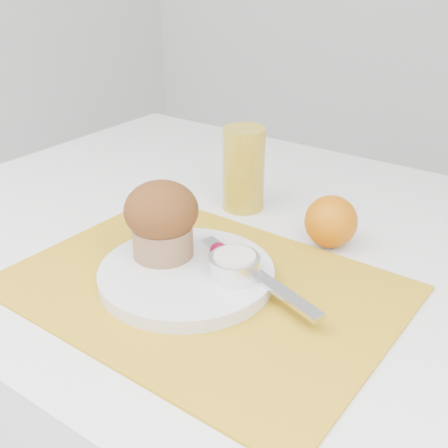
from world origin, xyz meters
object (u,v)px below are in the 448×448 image
Objects in this scene: orange at (331,222)px; muffin at (162,219)px; table at (271,435)px; juice_glass at (244,169)px; plate at (186,274)px.

orange is 0.24m from muffin.
table is 9.12× the size of juice_glass.
table is 0.42m from plate.
orange reaches higher than table.
muffin is (-0.09, -0.15, 0.45)m from table.
table is 5.50× the size of plate.
plate is 0.08m from muffin.
juice_glass reaches higher than muffin.
table is at bearing 74.64° from plate.
plate is at bearing -12.71° from muffin.
orange is at bearing 62.62° from plate.
orange is 0.17m from juice_glass.
orange is at bearing 51.40° from muffin.
juice_glass is (-0.11, 0.07, 0.44)m from table.
muffin is at bearing 167.29° from plate.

